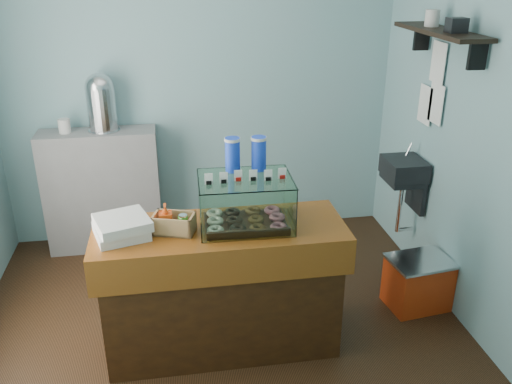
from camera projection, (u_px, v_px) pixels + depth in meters
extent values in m
plane|color=black|center=(220.00, 320.00, 4.00)|extent=(3.50, 3.50, 0.00)
cube|color=#7DB3B6|center=(198.00, 88.00, 4.80)|extent=(3.50, 0.04, 2.80)
cube|color=#7DB3B6|center=(250.00, 259.00, 2.09)|extent=(3.50, 0.04, 2.80)
cube|color=#7DB3B6|center=(469.00, 127.00, 3.71)|extent=(0.04, 3.00, 2.80)
cube|color=black|center=(404.00, 168.00, 4.38)|extent=(0.30, 0.35, 0.15)
cube|color=black|center=(416.00, 190.00, 4.48)|extent=(0.04, 0.30, 0.35)
cylinder|color=silver|center=(409.00, 150.00, 4.43)|extent=(0.02, 0.02, 0.12)
cylinder|color=silver|center=(400.00, 207.00, 4.52)|extent=(0.04, 0.04, 0.45)
cube|color=black|center=(440.00, 31.00, 3.72)|extent=(0.25, 1.00, 0.03)
cube|color=black|center=(478.00, 55.00, 3.40)|extent=(0.12, 0.03, 0.18)
cube|color=black|center=(422.00, 38.00, 4.13)|extent=(0.12, 0.03, 0.18)
cube|color=white|center=(436.00, 104.00, 4.09)|extent=(0.01, 0.21, 0.30)
cube|color=white|center=(425.00, 105.00, 4.26)|extent=(0.01, 0.21, 0.30)
cube|color=white|center=(438.00, 62.00, 4.02)|extent=(0.01, 0.21, 0.30)
cube|color=#40210C|center=(222.00, 292.00, 3.61)|extent=(1.50, 0.56, 0.84)
cube|color=#50220A|center=(220.00, 232.00, 3.43)|extent=(1.60, 0.60, 0.06)
cube|color=#50220A|center=(225.00, 271.00, 3.22)|extent=(1.60, 0.04, 0.18)
cube|color=gray|center=(103.00, 190.00, 4.84)|extent=(1.00, 0.32, 1.10)
cube|color=black|center=(245.00, 223.00, 3.45)|extent=(0.53, 0.38, 0.02)
torus|color=beige|center=(216.00, 230.00, 3.30)|extent=(0.10, 0.10, 0.03)
torus|color=black|center=(237.00, 229.00, 3.32)|extent=(0.10, 0.10, 0.03)
torus|color=brown|center=(258.00, 228.00, 3.34)|extent=(0.10, 0.10, 0.03)
torus|color=#DB6787|center=(279.00, 226.00, 3.35)|extent=(0.10, 0.10, 0.03)
torus|color=beige|center=(214.00, 221.00, 3.42)|extent=(0.10, 0.10, 0.03)
torus|color=black|center=(235.00, 220.00, 3.43)|extent=(0.10, 0.10, 0.03)
torus|color=brown|center=(256.00, 219.00, 3.45)|extent=(0.10, 0.10, 0.03)
torus|color=#DB6787|center=(276.00, 218.00, 3.46)|extent=(0.10, 0.10, 0.03)
torus|color=beige|center=(213.00, 213.00, 3.53)|extent=(0.10, 0.10, 0.03)
torus|color=black|center=(233.00, 212.00, 3.54)|extent=(0.10, 0.10, 0.03)
torus|color=brown|center=(253.00, 211.00, 3.56)|extent=(0.10, 0.10, 0.03)
torus|color=#DB6787|center=(273.00, 209.00, 3.58)|extent=(0.10, 0.10, 0.03)
cube|color=white|center=(249.00, 217.00, 3.20)|extent=(0.57, 0.02, 0.31)
cube|color=white|center=(242.00, 189.00, 3.58)|extent=(0.57, 0.02, 0.31)
cube|color=white|center=(200.00, 205.00, 3.36)|extent=(0.02, 0.42, 0.31)
cube|color=white|center=(290.00, 200.00, 3.43)|extent=(0.02, 0.42, 0.31)
cube|color=white|center=(245.00, 179.00, 3.33)|extent=(0.60, 0.45, 0.01)
cube|color=white|center=(209.00, 178.00, 3.24)|extent=(0.05, 0.01, 0.07)
cube|color=black|center=(209.00, 182.00, 3.25)|extent=(0.03, 0.02, 0.02)
cube|color=white|center=(224.00, 177.00, 3.25)|extent=(0.05, 0.01, 0.07)
cube|color=black|center=(224.00, 181.00, 3.26)|extent=(0.03, 0.02, 0.02)
cube|color=white|center=(239.00, 177.00, 3.26)|extent=(0.05, 0.01, 0.07)
cube|color=#AE140D|center=(239.00, 180.00, 3.27)|extent=(0.03, 0.02, 0.02)
cube|color=white|center=(253.00, 176.00, 3.27)|extent=(0.05, 0.01, 0.07)
cube|color=black|center=(253.00, 179.00, 3.28)|extent=(0.03, 0.02, 0.02)
cube|color=white|center=(268.00, 175.00, 3.29)|extent=(0.05, 0.01, 0.07)
cube|color=black|center=(268.00, 179.00, 3.29)|extent=(0.03, 0.02, 0.02)
cube|color=white|center=(283.00, 174.00, 3.30)|extent=(0.05, 0.01, 0.07)
cube|color=#AE140D|center=(283.00, 178.00, 3.31)|extent=(0.03, 0.02, 0.02)
cylinder|color=blue|center=(233.00, 155.00, 3.40)|extent=(0.09, 0.09, 0.22)
cylinder|color=silver|center=(232.00, 139.00, 3.36)|extent=(0.10, 0.10, 0.02)
cylinder|color=blue|center=(259.00, 153.00, 3.42)|extent=(0.09, 0.09, 0.22)
cylinder|color=silver|center=(259.00, 138.00, 3.38)|extent=(0.10, 0.10, 0.02)
cube|color=tan|center=(174.00, 231.00, 3.36)|extent=(0.28, 0.22, 0.01)
cube|color=tan|center=(171.00, 228.00, 3.28)|extent=(0.24, 0.09, 0.12)
cube|color=tan|center=(177.00, 219.00, 3.40)|extent=(0.24, 0.09, 0.12)
cube|color=tan|center=(155.00, 222.00, 3.35)|extent=(0.06, 0.15, 0.12)
cube|color=tan|center=(192.00, 225.00, 3.32)|extent=(0.06, 0.15, 0.12)
imported|color=#DC4C14|center=(166.00, 217.00, 3.33)|extent=(0.10, 0.10, 0.18)
cylinder|color=green|center=(183.00, 224.00, 3.33)|extent=(0.06, 0.06, 0.10)
cylinder|color=silver|center=(183.00, 216.00, 3.31)|extent=(0.05, 0.05, 0.01)
cube|color=silver|center=(121.00, 231.00, 3.31)|extent=(0.37, 0.37, 0.06)
cube|color=silver|center=(122.00, 223.00, 3.28)|extent=(0.38, 0.38, 0.06)
cylinder|color=silver|center=(104.00, 130.00, 4.64)|extent=(0.27, 0.27, 0.01)
cylinder|color=silver|center=(102.00, 109.00, 4.57)|extent=(0.24, 0.24, 0.36)
sphere|color=silver|center=(99.00, 87.00, 4.50)|extent=(0.24, 0.24, 0.24)
cube|color=red|center=(418.00, 284.00, 4.11)|extent=(0.47, 0.38, 0.38)
cube|color=silver|center=(421.00, 261.00, 4.03)|extent=(0.50, 0.40, 0.02)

